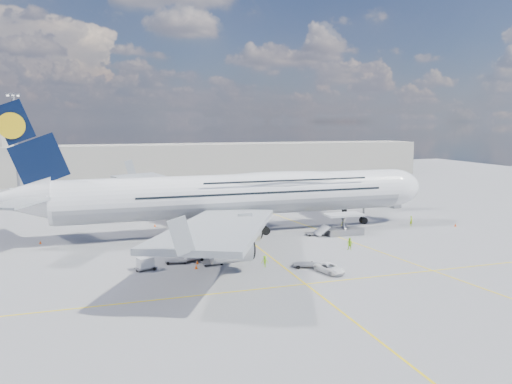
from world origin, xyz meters
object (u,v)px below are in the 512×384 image
object	(u,v)px
jet_bridge	(358,181)
cone_wing_left_outer	(149,215)
dolly_nose_far	(305,264)
baggage_tug	(238,240)
service_van	(330,268)
crew_van	(343,226)
crew_wing	(227,240)
catering_truck_outer	(124,205)
cone_wing_right_inner	(197,262)
dolly_row_b	(212,262)
cone_wing_right_outer	(196,267)
cone_nose	(455,225)
crew_tug	(265,261)
dolly_row_a	(192,253)
dolly_nose_near	(315,233)
dolly_row_c	(176,261)
cone_wing_left_inner	(155,225)
catering_truck_inner	(186,211)
dolly_back	(145,263)
crew_loader	(350,244)
cargo_loader	(342,227)
light_mast	(17,151)
crew_nose	(411,221)
airliner	(240,194)
cone_tail	(40,242)

from	to	relation	value
jet_bridge	cone_wing_left_outer	distance (m)	44.94
dolly_nose_far	baggage_tug	distance (m)	15.62
service_van	crew_van	bearing A→B (deg)	43.13
crew_wing	catering_truck_outer	bearing A→B (deg)	14.17
dolly_nose_far	cone_wing_right_inner	bearing A→B (deg)	177.55
jet_bridge	dolly_row_b	distance (m)	49.03
crew_van	cone_wing_right_outer	distance (m)	34.09
cone_nose	cone_wing_left_outer	world-z (taller)	cone_nose
crew_tug	cone_nose	distance (m)	44.81
dolly_row_a	dolly_nose_near	distance (m)	24.94
dolly_row_a	dolly_row_c	bearing A→B (deg)	-179.46
baggage_tug	jet_bridge	bearing A→B (deg)	10.39
baggage_tug	dolly_row_c	bearing A→B (deg)	-166.76
jet_bridge	cone_wing_left_outer	bearing A→B (deg)	167.71
cone_wing_left_inner	service_van	bearing A→B (deg)	-63.02
catering_truck_inner	dolly_back	bearing A→B (deg)	-95.42
cone_wing_left_inner	cone_nose	bearing A→B (deg)	-17.51
cone_wing_right_outer	service_van	bearing A→B (deg)	-23.62
crew_tug	crew_loader	bearing A→B (deg)	40.14
dolly_row_c	service_van	xyz separation A→B (m)	(18.35, -10.65, 0.29)
dolly_nose_near	dolly_row_a	bearing A→B (deg)	-152.69
jet_bridge	dolly_back	xyz separation A→B (m)	(-47.74, -29.12, -5.93)
dolly_nose_near	catering_truck_outer	xyz separation A→B (m)	(-30.24, 32.12, 1.32)
dolly_row_a	dolly_row_c	xyz separation A→B (m)	(-2.39, -0.53, -0.73)
dolly_row_c	dolly_row_a	bearing A→B (deg)	21.73
dolly_row_b	cone_nose	distance (m)	50.23
dolly_row_a	crew_wing	xyz separation A→B (m)	(6.98, 7.16, -0.17)
crew_loader	cone_wing_left_inner	size ratio (longest dim) A/B	3.35
cargo_loader	catering_truck_inner	bearing A→B (deg)	141.85
jet_bridge	dolly_nose_far	world-z (taller)	jet_bridge
dolly_back	catering_truck_inner	distance (m)	31.92
light_mast	service_van	bearing A→B (deg)	-54.09
dolly_row_a	cargo_loader	bearing A→B (deg)	4.96
dolly_nose_far	crew_van	world-z (taller)	crew_van
crew_tug	cone_wing_right_inner	size ratio (longest dim) A/B	3.14
light_mast	cone_wing_right_outer	world-z (taller)	light_mast
light_mast	dolly_back	distance (m)	58.88
dolly_back	crew_tug	world-z (taller)	dolly_back
crew_nose	crew_loader	xyz separation A→B (m)	(-19.73, -12.65, 0.02)
dolly_row_a	jet_bridge	bearing A→B (deg)	20.98
dolly_row_c	service_van	bearing A→B (deg)	-20.89
crew_tug	dolly_nose_far	bearing A→B (deg)	5.96
crew_van	crew_tug	world-z (taller)	crew_tug
airliner	service_van	size ratio (longest dim) A/B	17.43
dolly_nose_far	cone_wing_right_outer	xyz separation A→B (m)	(-14.25, 3.63, -0.09)
light_mast	catering_truck_outer	size ratio (longest dim) A/B	3.95
cone_wing_left_inner	cone_tail	bearing A→B (deg)	-157.74
baggage_tug	crew_loader	world-z (taller)	crew_loader
cone_wing_right_outer	cargo_loader	bearing A→B (deg)	24.06
catering_truck_outer	crew_tug	world-z (taller)	catering_truck_outer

